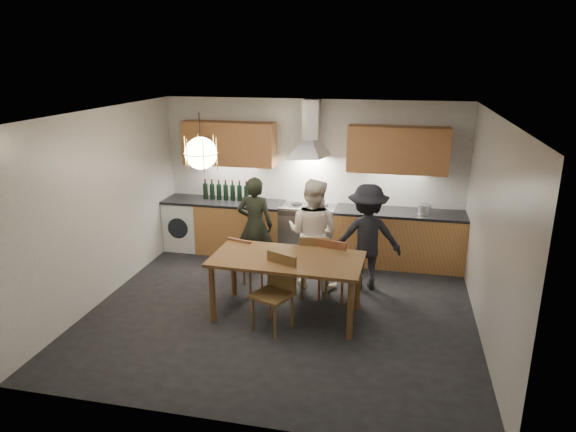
% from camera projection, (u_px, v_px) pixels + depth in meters
% --- Properties ---
extents(ground, '(5.00, 5.00, 0.00)m').
position_uv_depth(ground, '(282.00, 310.00, 6.86)').
color(ground, black).
rests_on(ground, ground).
extents(room_shell, '(5.02, 4.52, 2.61)m').
position_uv_depth(room_shell, '(281.00, 186.00, 6.36)').
color(room_shell, white).
rests_on(room_shell, ground).
extents(counter_run, '(5.00, 0.62, 0.90)m').
position_uv_depth(counter_run, '(309.00, 232.00, 8.54)').
color(counter_run, tan).
rests_on(counter_run, ground).
extents(range_stove, '(0.90, 0.60, 0.92)m').
position_uv_depth(range_stove, '(308.00, 232.00, 8.55)').
color(range_stove, silver).
rests_on(range_stove, ground).
extents(wall_fixtures, '(4.30, 0.54, 1.10)m').
position_uv_depth(wall_fixtures, '(310.00, 146.00, 8.23)').
color(wall_fixtures, '#C3824B').
rests_on(wall_fixtures, ground).
extents(pendant_lamp, '(0.43, 0.43, 0.70)m').
position_uv_depth(pendant_lamp, '(201.00, 153.00, 6.35)').
color(pendant_lamp, black).
rests_on(pendant_lamp, ground).
extents(dining_table, '(1.95, 1.02, 0.81)m').
position_uv_depth(dining_table, '(287.00, 264.00, 6.53)').
color(dining_table, brown).
rests_on(dining_table, ground).
extents(chair_back_left, '(0.47, 0.47, 0.84)m').
position_uv_depth(chair_back_left, '(244.00, 261.00, 7.23)').
color(chair_back_left, brown).
rests_on(chair_back_left, ground).
extents(chair_back_mid, '(0.47, 0.47, 0.92)m').
position_uv_depth(chair_back_mid, '(315.00, 262.00, 7.10)').
color(chair_back_mid, brown).
rests_on(chair_back_mid, ground).
extents(chair_back_right, '(0.49, 0.49, 0.92)m').
position_uv_depth(chair_back_right, '(333.00, 265.00, 6.99)').
color(chair_back_right, brown).
rests_on(chair_back_right, ground).
extents(chair_front, '(0.56, 0.56, 0.94)m').
position_uv_depth(chair_front, '(277.00, 287.00, 6.31)').
color(chair_front, brown).
rests_on(chair_front, ground).
extents(person_left, '(0.56, 0.37, 1.52)m').
position_uv_depth(person_left, '(255.00, 225.00, 7.89)').
color(person_left, black).
rests_on(person_left, ground).
extents(person_mid, '(0.91, 0.79, 1.61)m').
position_uv_depth(person_mid, '(313.00, 233.00, 7.41)').
color(person_mid, white).
rests_on(person_mid, ground).
extents(person_right, '(1.09, 0.74, 1.55)m').
position_uv_depth(person_right, '(367.00, 237.00, 7.34)').
color(person_right, black).
rests_on(person_right, ground).
extents(mixing_bowl, '(0.33, 0.33, 0.07)m').
position_uv_depth(mixing_bowl, '(367.00, 208.00, 8.19)').
color(mixing_bowl, silver).
rests_on(mixing_bowl, counter_run).
extents(stock_pot, '(0.24, 0.24, 0.14)m').
position_uv_depth(stock_pot, '(425.00, 209.00, 7.98)').
color(stock_pot, silver).
rests_on(stock_pot, counter_run).
extents(wine_bottles, '(0.81, 0.08, 0.34)m').
position_uv_depth(wine_bottles, '(226.00, 190.00, 8.72)').
color(wine_bottles, black).
rests_on(wine_bottles, counter_run).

